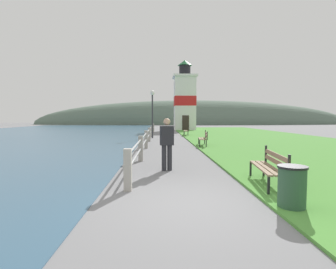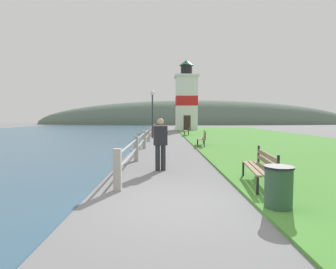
{
  "view_description": "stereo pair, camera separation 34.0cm",
  "coord_description": "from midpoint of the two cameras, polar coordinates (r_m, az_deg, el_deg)",
  "views": [
    {
      "loc": [
        -0.63,
        -5.14,
        1.74
      ],
      "look_at": [
        0.07,
        16.8,
        0.3
      ],
      "focal_mm": 28.0,
      "sensor_mm": 36.0,
      "label": 1
    },
    {
      "loc": [
        -0.29,
        -5.15,
        1.74
      ],
      "look_at": [
        0.07,
        16.8,
        0.3
      ],
      "focal_mm": 28.0,
      "sensor_mm": 36.0,
      "label": 2
    }
  ],
  "objects": [
    {
      "name": "ground_plane",
      "position": [
        5.45,
        3.23,
        -14.88
      ],
      "size": [
        160.0,
        160.0,
        0.0
      ],
      "primitive_type": "plane",
      "color": "slate"
    },
    {
      "name": "grass_verge",
      "position": [
        22.22,
        19.14,
        -0.87
      ],
      "size": [
        12.0,
        46.62,
        0.06
      ],
      "color": "#4C8E38",
      "rests_on": "ground_plane"
    },
    {
      "name": "trash_bin",
      "position": [
        5.44,
        23.72,
        -10.59
      ],
      "size": [
        0.54,
        0.54,
        0.84
      ],
      "color": "#2D5138",
      "rests_on": "ground_plane"
    },
    {
      "name": "park_bench_near",
      "position": [
        7.07,
        19.99,
        -6.26
      ],
      "size": [
        0.73,
        1.98,
        0.94
      ],
      "rotation": [
        0.0,
        0.0,
        3.0
      ],
      "color": "#846B51",
      "rests_on": "ground_plane"
    },
    {
      "name": "lighthouse",
      "position": [
        36.1,
        3.38,
        7.57
      ],
      "size": [
        3.23,
        3.23,
        9.48
      ],
      "color": "white",
      "rests_on": "ground_plane"
    },
    {
      "name": "lamp_post",
      "position": [
        22.04,
        -3.86,
        6.34
      ],
      "size": [
        0.36,
        0.36,
        3.96
      ],
      "color": "#333338",
      "rests_on": "ground_plane"
    },
    {
      "name": "park_bench_far",
      "position": [
        24.79,
        3.77,
        0.97
      ],
      "size": [
        0.68,
        1.86,
        0.94
      ],
      "rotation": [
        0.0,
        0.0,
        3.03
      ],
      "color": "#846B51",
      "rests_on": "ground_plane"
    },
    {
      "name": "seawall_railing",
      "position": [
        18.91,
        -4.63,
        0.23
      ],
      "size": [
        0.18,
        25.6,
        1.01
      ],
      "color": "#A8A399",
      "rests_on": "ground_plane"
    },
    {
      "name": "person_strolling",
      "position": [
        8.52,
        -1.39,
        -1.73
      ],
      "size": [
        0.46,
        0.32,
        1.71
      ],
      "rotation": [
        0.0,
        0.0,
        1.82
      ],
      "color": "#28282D",
      "rests_on": "ground_plane"
    },
    {
      "name": "distant_hillside",
      "position": [
        66.78,
        5.46,
        2.25
      ],
      "size": [
        80.0,
        16.0,
        12.0
      ],
      "color": "#566B5B",
      "rests_on": "ground_plane"
    },
    {
      "name": "park_bench_midway",
      "position": [
        15.78,
        7.19,
        -0.66
      ],
      "size": [
        0.65,
        1.67,
        0.94
      ],
      "rotation": [
        0.0,
        0.0,
        3.03
      ],
      "color": "#846B51",
      "rests_on": "ground_plane"
    }
  ]
}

